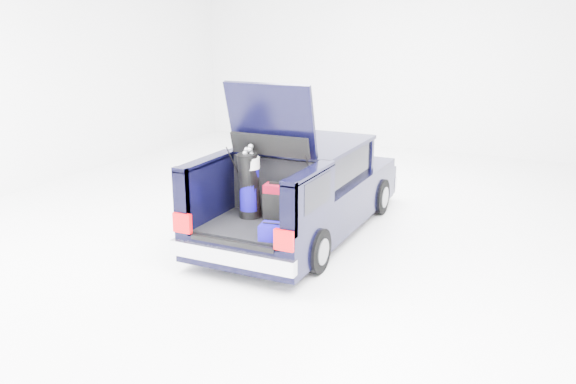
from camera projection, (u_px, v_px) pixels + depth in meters
The scene contains 6 objects.
ground at pixel (301, 232), 9.71m from camera, with size 14.00×14.00×0.00m, color white.
car at pixel (305, 190), 9.61m from camera, with size 1.87×4.65×2.47m.
red_suitcase at pixel (277, 203), 8.32m from camera, with size 0.36×0.26×0.55m.
black_golf_bag at pixel (250, 185), 8.44m from camera, with size 0.38×0.43×1.02m.
blue_golf_bag at pixel (249, 187), 8.44m from camera, with size 0.38×0.38×0.98m.
blue_duffel at pixel (277, 232), 7.67m from camera, with size 0.45×0.34×0.22m.
Camera 1 is at (3.74, -8.35, 3.32)m, focal length 38.00 mm.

